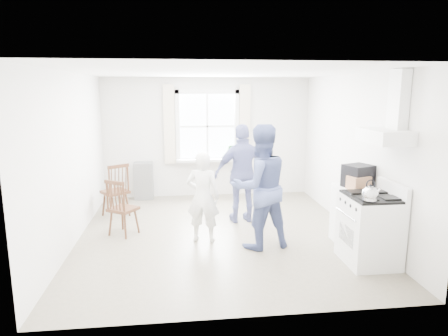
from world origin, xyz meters
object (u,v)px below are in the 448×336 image
low_cabinet (352,215)px  person_mid (260,187)px  windsor_chair_a (117,185)px  person_right (243,174)px  person_left (203,197)px  gas_stove (370,229)px  windsor_chair_b (118,202)px  stereo_stack (358,176)px

low_cabinet → person_mid: (-1.44, 0.03, 0.48)m
low_cabinet → windsor_chair_a: size_ratio=0.89×
person_right → windsor_chair_a: bearing=-18.8°
person_left → person_mid: person_mid is taller
person_right → gas_stove: bearing=120.0°
windsor_chair_b → person_right: person_right is taller
person_left → person_right: 1.17m
stereo_stack → person_mid: person_mid is taller
windsor_chair_b → gas_stove: bearing=-21.9°
low_cabinet → person_mid: size_ratio=0.49×
person_mid → person_right: size_ratio=1.06×
gas_stove → windsor_chair_b: 3.80m
low_cabinet → person_mid: person_mid is taller
stereo_stack → person_left: size_ratio=0.33×
person_mid → windsor_chair_b: bearing=-30.4°
gas_stove → person_left: 2.45m
gas_stove → person_mid: person_mid is taller
gas_stove → person_mid: 1.61m
low_cabinet → person_mid: bearing=178.7°
low_cabinet → person_right: (-1.50, 1.24, 0.43)m
gas_stove → person_left: (-2.19, 1.07, 0.23)m
person_right → low_cabinet: bearing=134.0°
person_right → stereo_stack: bearing=133.9°
low_cabinet → person_mid: 1.52m
stereo_stack → person_left: 2.36m
person_mid → stereo_stack: bearing=164.6°
gas_stove → low_cabinet: gas_stove is taller
stereo_stack → windsor_chair_b: bearing=168.3°
low_cabinet → windsor_chair_a: (-3.75, 1.73, 0.17)m
low_cabinet → windsor_chair_a: bearing=155.2°
windsor_chair_b → person_left: bearing=-14.8°
person_mid → gas_stove: bearing=139.1°
low_cabinet → windsor_chair_a: windsor_chair_a is taller
stereo_stack → person_right: person_right is taller
low_cabinet → gas_stove: bearing=-95.7°
person_left → gas_stove: bearing=169.7°
low_cabinet → person_left: (-2.26, 0.37, 0.26)m
windsor_chair_a → low_cabinet: bearing=-24.8°
windsor_chair_a → windsor_chair_b: (0.16, -1.01, -0.04)m
windsor_chair_b → stereo_stack: bearing=-11.7°
stereo_stack → windsor_chair_b: stereo_stack is taller
low_cabinet → windsor_chair_b: windsor_chair_b is taller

